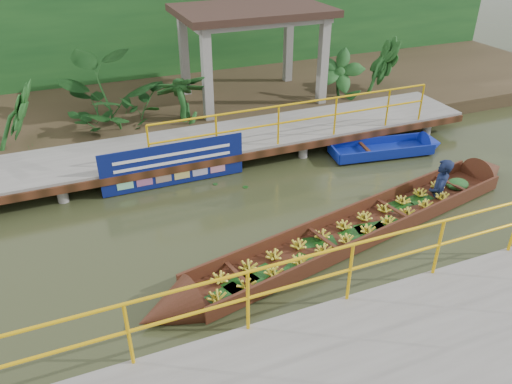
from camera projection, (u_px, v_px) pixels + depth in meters
name	position (u px, v px, depth m)	size (l,w,h in m)	color
ground	(230.00, 237.00, 10.02)	(80.00, 80.00, 0.00)	#2D3219
land_strip	(151.00, 105.00, 15.91)	(30.00, 8.00, 0.45)	#322819
far_dock	(184.00, 148.00, 12.53)	(16.00, 2.06, 1.66)	slate
near_dock	(401.00, 367.00, 6.84)	(18.00, 2.40, 1.73)	slate
pavilion	(252.00, 20.00, 14.62)	(4.40, 3.00, 3.00)	slate
foliage_backdrop	(130.00, 31.00, 17.02)	(30.00, 0.80, 4.00)	#15431A
vendor_boat	(374.00, 217.00, 10.19)	(9.55, 2.90, 2.18)	#3C2010
moored_blue_boat	(407.00, 147.00, 13.36)	(3.22, 1.25, 0.75)	navy
blue_banner	(174.00, 164.00, 11.57)	(3.37, 0.04, 1.05)	navy
tropical_plants	(175.00, 93.00, 13.73)	(14.32, 1.32, 1.65)	#15431A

